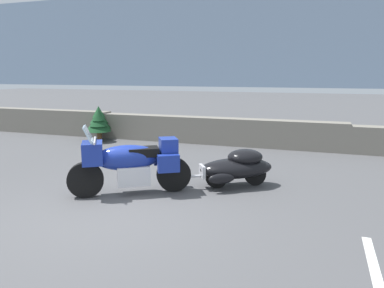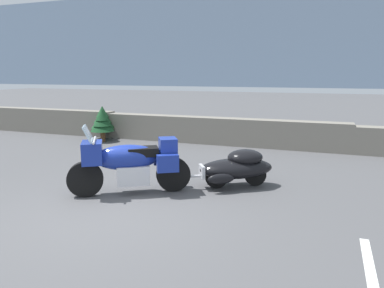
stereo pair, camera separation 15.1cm
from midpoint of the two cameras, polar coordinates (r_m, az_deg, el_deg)
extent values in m
plane|color=#4C4C4F|center=(6.41, -11.68, -10.04)|extent=(80.00, 80.00, 0.00)
cube|color=slate|center=(16.10, -24.10, 3.45)|extent=(8.00, 0.50, 0.91)
cube|color=slate|center=(11.99, 4.51, 2.01)|extent=(8.00, 0.53, 0.86)
cube|color=#7F93AD|center=(101.60, 19.15, 13.48)|extent=(240.00, 80.00, 16.00)
cylinder|color=black|center=(7.14, -15.51, -5.26)|extent=(0.63, 0.47, 0.66)
cylinder|color=black|center=(7.21, -2.29, -4.69)|extent=(0.63, 0.47, 0.66)
cube|color=silver|center=(7.12, -8.47, -4.60)|extent=(0.74, 0.69, 0.36)
ellipsoid|color=navy|center=(7.03, -9.36, -2.04)|extent=(1.25, 1.01, 0.48)
cube|color=navy|center=(7.01, -14.50, -1.28)|extent=(0.58, 0.63, 0.40)
cube|color=#9EB7C6|center=(6.95, -15.03, 1.36)|extent=(0.39, 0.47, 0.34)
cube|color=black|center=(7.03, -6.94, -1.15)|extent=(0.67, 0.60, 0.16)
cube|color=navy|center=(7.07, -3.12, -0.20)|extent=(0.48, 0.51, 0.28)
cube|color=navy|center=(6.83, -3.12, -2.99)|extent=(0.42, 0.35, 0.32)
cube|color=navy|center=(7.41, -3.84, -1.90)|extent=(0.42, 0.35, 0.32)
cylinder|color=silver|center=(6.97, -14.17, 0.58)|extent=(0.41, 0.61, 0.04)
cylinder|color=silver|center=(7.07, -15.21, -3.30)|extent=(0.25, 0.20, 0.54)
cylinder|color=black|center=(7.43, 4.35, -5.13)|extent=(0.43, 0.32, 0.44)
cylinder|color=black|center=(7.70, 10.28, -4.71)|extent=(0.43, 0.32, 0.44)
ellipsoid|color=black|center=(7.51, 7.40, -3.75)|extent=(1.63, 1.38, 0.40)
ellipsoid|color=black|center=(7.52, 8.73, -2.04)|extent=(0.91, 0.86, 0.32)
cube|color=silver|center=(7.32, 2.12, -4.22)|extent=(0.22, 0.30, 0.24)
ellipsoid|color=black|center=(7.12, 5.08, -5.35)|extent=(0.51, 0.40, 0.20)
ellipsoid|color=black|center=(7.71, 3.69, -4.07)|extent=(0.51, 0.40, 0.20)
cylinder|color=silver|center=(7.26, -0.88, -5.07)|extent=(0.62, 0.42, 0.05)
cylinder|color=brown|center=(13.34, -13.17, 1.51)|extent=(0.16, 0.16, 0.33)
cone|color=#194723|center=(13.27, -13.25, 3.51)|extent=(0.80, 0.80, 0.52)
cone|color=#194723|center=(13.25, -13.28, 4.19)|extent=(0.62, 0.62, 0.46)
cone|color=#194723|center=(13.24, -13.31, 4.86)|extent=(0.44, 0.44, 0.39)
cylinder|color=brown|center=(12.78, -13.21, 1.07)|extent=(0.15, 0.15, 0.32)
cone|color=#143D1E|center=(12.71, -13.29, 3.07)|extent=(0.79, 0.79, 0.50)
cone|color=#143D1E|center=(12.69, -13.32, 3.74)|extent=(0.61, 0.61, 0.44)
cone|color=#143D1E|center=(12.67, -13.35, 4.41)|extent=(0.43, 0.43, 0.37)
camera|label=1|loc=(0.08, -89.42, 0.11)|focal=34.71mm
camera|label=2|loc=(0.08, 90.58, -0.11)|focal=34.71mm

